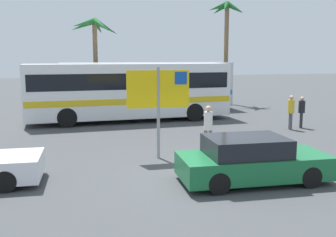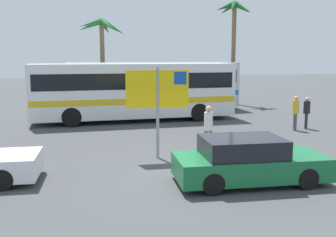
# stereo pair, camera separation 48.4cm
# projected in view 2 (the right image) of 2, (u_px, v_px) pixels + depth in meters

# --- Properties ---
(ground) EXTENTS (120.00, 120.00, 0.00)m
(ground) POSITION_uv_depth(u_px,v_px,m) (206.00, 180.00, 11.39)
(ground) COLOR #424447
(bus_front_coach) EXTENTS (11.09, 2.57, 3.17)m
(bus_front_coach) POSITION_uv_depth(u_px,v_px,m) (134.00, 89.00, 21.70)
(bus_front_coach) COLOR white
(bus_front_coach) RESTS_ON ground
(bus_rear_coach) EXTENTS (11.09, 2.57, 3.17)m
(bus_rear_coach) POSITION_uv_depth(u_px,v_px,m) (153.00, 84.00, 25.64)
(bus_rear_coach) COLOR silver
(bus_rear_coach) RESTS_ON ground
(ferry_sign) EXTENTS (2.20, 0.18, 3.20)m
(ferry_sign) POSITION_uv_depth(u_px,v_px,m) (159.00, 93.00, 13.53)
(ferry_sign) COLOR gray
(ferry_sign) RESTS_ON ground
(car_green) EXTENTS (4.39, 2.14, 1.32)m
(car_green) POSITION_uv_depth(u_px,v_px,m) (248.00, 161.00, 11.04)
(car_green) COLOR #196638
(car_green) RESTS_ON ground
(pedestrian_crossing_lot) EXTENTS (0.32, 0.32, 1.69)m
(pedestrian_crossing_lot) POSITION_uv_depth(u_px,v_px,m) (296.00, 110.00, 18.90)
(pedestrian_crossing_lot) COLOR #4C4C51
(pedestrian_crossing_lot) RESTS_ON ground
(pedestrian_near_sign) EXTENTS (0.32, 0.32, 1.77)m
(pedestrian_near_sign) POSITION_uv_depth(u_px,v_px,m) (208.00, 125.00, 14.48)
(pedestrian_near_sign) COLOR #706656
(pedestrian_near_sign) RESTS_ON ground
(pedestrian_by_bus) EXTENTS (0.32, 0.32, 1.58)m
(pedestrian_by_bus) POSITION_uv_depth(u_px,v_px,m) (307.00, 110.00, 19.34)
(pedestrian_by_bus) COLOR #2D2D33
(pedestrian_by_bus) RESTS_ON ground
(palm_tree_seaside) EXTENTS (3.51, 3.60, 6.23)m
(palm_tree_seaside) POSITION_uv_depth(u_px,v_px,m) (102.00, 36.00, 27.42)
(palm_tree_seaside) COLOR brown
(palm_tree_seaside) RESTS_ON ground
(palm_tree_inland) EXTENTS (2.93, 2.70, 7.60)m
(palm_tree_inland) POSITION_uv_depth(u_px,v_px,m) (234.00, 23.00, 28.81)
(palm_tree_inland) COLOR brown
(palm_tree_inland) RESTS_ON ground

